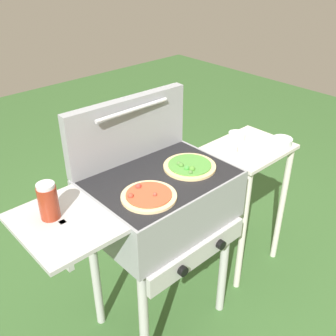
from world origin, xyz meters
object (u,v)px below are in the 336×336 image
at_px(pizza_veggie, 189,166).
at_px(topping_bowl_near, 237,137).
at_px(topping_bowl_middle, 282,142).
at_px(prep_table, 245,183).
at_px(pizza_pepperoni, 148,196).
at_px(topping_bowl_far, 229,149).
at_px(sauce_jar, 48,201).
at_px(grill, 158,204).

relative_size(pizza_veggie, topping_bowl_near, 2.57).
distance_m(topping_bowl_near, topping_bowl_middle, 0.25).
xyz_separation_m(prep_table, topping_bowl_near, (0.01, 0.10, 0.26)).
xyz_separation_m(pizza_pepperoni, topping_bowl_far, (0.67, 0.13, -0.07)).
xyz_separation_m(sauce_jar, topping_bowl_far, (1.02, -0.02, -0.14)).
bearing_deg(topping_bowl_far, topping_bowl_middle, -28.44).
distance_m(pizza_pepperoni, topping_bowl_near, 0.84).
bearing_deg(topping_bowl_near, prep_table, -95.11).
bearing_deg(topping_bowl_near, pizza_pepperoni, -166.49).
bearing_deg(sauce_jar, pizza_veggie, -8.40).
xyz_separation_m(sauce_jar, topping_bowl_near, (1.17, 0.05, -0.14)).
distance_m(sauce_jar, prep_table, 1.22).
relative_size(pizza_veggie, topping_bowl_middle, 2.21).
xyz_separation_m(sauce_jar, topping_bowl_middle, (1.29, -0.17, -0.14)).
bearing_deg(prep_table, pizza_pepperoni, -173.24).
xyz_separation_m(pizza_pepperoni, topping_bowl_middle, (0.94, -0.02, -0.07)).
xyz_separation_m(topping_bowl_near, topping_bowl_far, (-0.15, -0.07, -0.00)).
relative_size(pizza_pepperoni, topping_bowl_middle, 2.09).
bearing_deg(pizza_veggie, topping_bowl_far, 11.22).
distance_m(grill, sauce_jar, 0.53).
bearing_deg(pizza_pepperoni, topping_bowl_middle, -1.09).
height_order(prep_table, topping_bowl_far, topping_bowl_far).
relative_size(sauce_jar, topping_bowl_middle, 1.35).
bearing_deg(topping_bowl_far, pizza_veggie, -168.78).
xyz_separation_m(pizza_pepperoni, sauce_jar, (-0.35, 0.15, 0.06)).
height_order(prep_table, topping_bowl_near, topping_bowl_near).
height_order(topping_bowl_near, topping_bowl_far, same).
bearing_deg(topping_bowl_near, grill, -171.29).
relative_size(topping_bowl_near, topping_bowl_far, 1.02).
height_order(pizza_veggie, topping_bowl_middle, pizza_veggie).
height_order(grill, topping_bowl_near, grill).
height_order(sauce_jar, topping_bowl_middle, sauce_jar).
bearing_deg(prep_table, pizza_veggie, -175.55).
bearing_deg(sauce_jar, topping_bowl_near, 2.23).
relative_size(grill, topping_bowl_far, 10.44).
distance_m(pizza_veggie, sauce_jar, 0.65).
relative_size(grill, pizza_pepperoni, 4.22).
height_order(sauce_jar, topping_bowl_far, sauce_jar).
relative_size(pizza_veggie, prep_table, 0.29).
height_order(prep_table, topping_bowl_middle, topping_bowl_middle).
relative_size(pizza_pepperoni, topping_bowl_far, 2.47).
bearing_deg(topping_bowl_middle, topping_bowl_near, 121.01).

